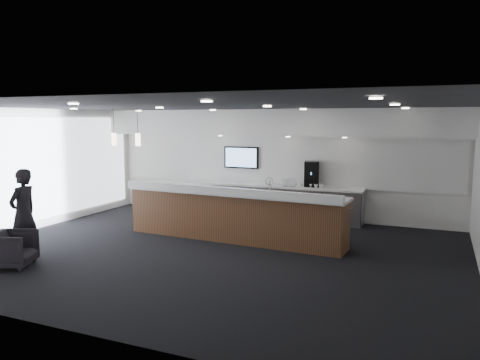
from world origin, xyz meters
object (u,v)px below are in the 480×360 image
at_px(armchair, 12,249).
at_px(coffee_machine, 312,174).
at_px(service_counter, 233,215).
at_px(lounge_guest, 23,213).

bearing_deg(armchair, coffee_machine, -57.10).
xyz_separation_m(service_counter, coffee_machine, (1.13, 2.63, 0.71)).
bearing_deg(lounge_guest, service_counter, 125.86).
bearing_deg(lounge_guest, armchair, 26.87).
bearing_deg(service_counter, lounge_guest, -136.75).
xyz_separation_m(coffee_machine, lounge_guest, (-4.45, -5.43, -0.41)).
height_order(armchair, lounge_guest, lounge_guest).
height_order(service_counter, coffee_machine, coffee_machine).
bearing_deg(armchair, service_counter, -63.91).
xyz_separation_m(service_counter, armchair, (-2.95, -3.42, -0.24)).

